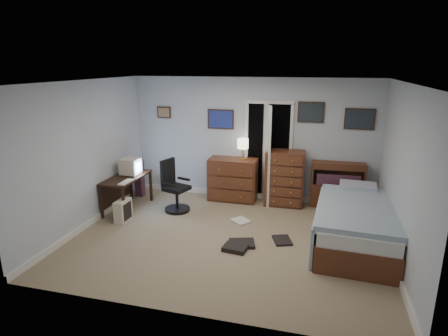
# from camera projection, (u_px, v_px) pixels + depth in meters

# --- Properties ---
(floor) EXTENTS (5.00, 4.00, 0.02)m
(floor) POSITION_uv_depth(u_px,v_px,m) (228.00, 238.00, 6.13)
(floor) COLOR gray
(floor) RESTS_ON ground
(computer_desk) EXTENTS (0.56, 1.16, 0.66)m
(computer_desk) POSITION_uv_depth(u_px,v_px,m) (123.00, 184.00, 7.24)
(computer_desk) COLOR black
(computer_desk) RESTS_ON floor
(crt_monitor) EXTENTS (0.35, 0.33, 0.32)m
(crt_monitor) POSITION_uv_depth(u_px,v_px,m) (130.00, 166.00, 7.27)
(crt_monitor) COLOR beige
(crt_monitor) RESTS_ON computer_desk
(keyboard) EXTENTS (0.14, 0.36, 0.02)m
(keyboard) POSITION_uv_depth(u_px,v_px,m) (126.00, 182.00, 6.80)
(keyboard) COLOR beige
(keyboard) RESTS_ON computer_desk
(pc_tower) EXTENTS (0.19, 0.37, 0.40)m
(pc_tower) POSITION_uv_depth(u_px,v_px,m) (123.00, 211.00, 6.74)
(pc_tower) COLOR beige
(pc_tower) RESTS_ON floor
(office_chair) EXTENTS (0.61, 0.61, 1.00)m
(office_chair) POSITION_uv_depth(u_px,v_px,m) (174.00, 191.00, 7.19)
(office_chair) COLOR black
(office_chair) RESTS_ON floor
(media_stack) EXTENTS (0.17, 0.17, 0.79)m
(media_stack) POSITION_uv_depth(u_px,v_px,m) (139.00, 178.00, 7.98)
(media_stack) COLOR maroon
(media_stack) RESTS_ON floor
(low_dresser) EXTENTS (0.99, 0.51, 0.88)m
(low_dresser) POSITION_uv_depth(u_px,v_px,m) (233.00, 179.00, 7.75)
(low_dresser) COLOR brown
(low_dresser) RESTS_ON floor
(table_lamp) EXTENTS (0.22, 0.22, 0.43)m
(table_lamp) POSITION_uv_depth(u_px,v_px,m) (243.00, 144.00, 7.49)
(table_lamp) COLOR gold
(table_lamp) RESTS_ON low_dresser
(doorway) EXTENTS (0.96, 1.12, 2.05)m
(doorway) POSITION_uv_depth(u_px,v_px,m) (270.00, 150.00, 7.89)
(doorway) COLOR black
(doorway) RESTS_ON floor
(tall_dresser) EXTENTS (0.77, 0.48, 1.11)m
(tall_dresser) POSITION_uv_depth(u_px,v_px,m) (284.00, 178.00, 7.44)
(tall_dresser) COLOR brown
(tall_dresser) RESTS_ON floor
(headboard_bookcase) EXTENTS (1.03, 0.30, 0.92)m
(headboard_bookcase) POSITION_uv_depth(u_px,v_px,m) (337.00, 184.00, 7.31)
(headboard_bookcase) COLOR brown
(headboard_bookcase) RESTS_ON floor
(bed) EXTENTS (1.32, 2.30, 0.73)m
(bed) POSITION_uv_depth(u_px,v_px,m) (356.00, 223.00, 5.86)
(bed) COLOR brown
(bed) RESTS_ON floor
(wall_posters) EXTENTS (4.38, 0.04, 0.60)m
(wall_posters) POSITION_uv_depth(u_px,v_px,m) (280.00, 117.00, 7.36)
(wall_posters) COLOR #331E11
(wall_posters) RESTS_ON floor
(floor_clutter) EXTENTS (1.19, 1.39, 0.07)m
(floor_clutter) POSITION_uv_depth(u_px,v_px,m) (246.00, 240.00, 6.00)
(floor_clutter) COLOR black
(floor_clutter) RESTS_ON floor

